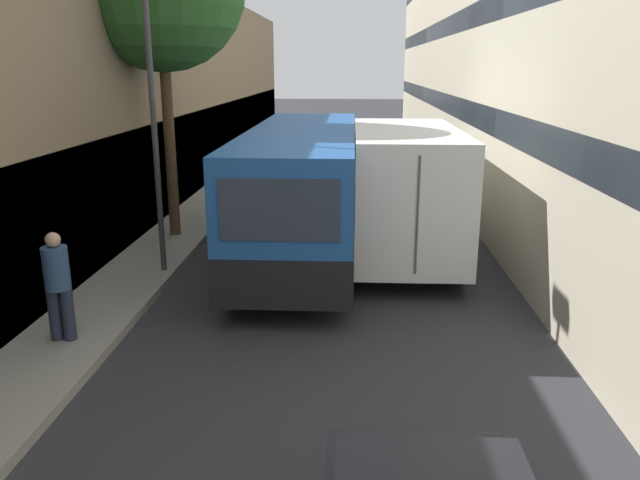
# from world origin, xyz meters

# --- Properties ---
(ground_plane) EXTENTS (150.00, 150.00, 0.00)m
(ground_plane) POSITION_xyz_m (0.00, 15.00, 0.00)
(ground_plane) COLOR #2B2B30
(sidewalk_left) EXTENTS (1.67, 60.00, 0.16)m
(sidewalk_left) POSITION_xyz_m (-4.20, 15.00, 0.08)
(sidewalk_left) COLOR gray
(sidewalk_left) RESTS_ON ground_plane
(building_left_shopfront) EXTENTS (2.40, 60.00, 7.35)m
(building_left_shopfront) POSITION_xyz_m (-6.13, 15.00, 3.34)
(building_left_shopfront) COLOR #847056
(building_left_shopfront) RESTS_ON ground_plane
(bus) EXTENTS (2.49, 9.88, 3.05)m
(bus) POSITION_xyz_m (-0.70, 15.30, 1.62)
(bus) COLOR #1E519E
(bus) RESTS_ON ground_plane
(box_truck) EXTENTS (2.36, 8.13, 3.10)m
(box_truck) POSITION_xyz_m (1.73, 15.70, 1.65)
(box_truck) COLOR silver
(box_truck) RESTS_ON ground_plane
(panel_van) EXTENTS (2.00, 4.26, 1.86)m
(panel_van) POSITION_xyz_m (-1.35, 26.47, 1.04)
(panel_van) COLOR silver
(panel_van) RESTS_ON ground_plane
(pedestrian) EXTENTS (0.42, 0.40, 1.81)m
(pedestrian) POSITION_xyz_m (-4.19, 9.60, 1.13)
(pedestrian) COLOR #23283D
(pedestrian) RESTS_ON sidewalk_left
(street_lamp) EXTENTS (0.36, 0.80, 7.34)m
(street_lamp) POSITION_xyz_m (-3.62, 13.27, 5.19)
(street_lamp) COLOR #38383D
(street_lamp) RESTS_ON sidewalk_left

